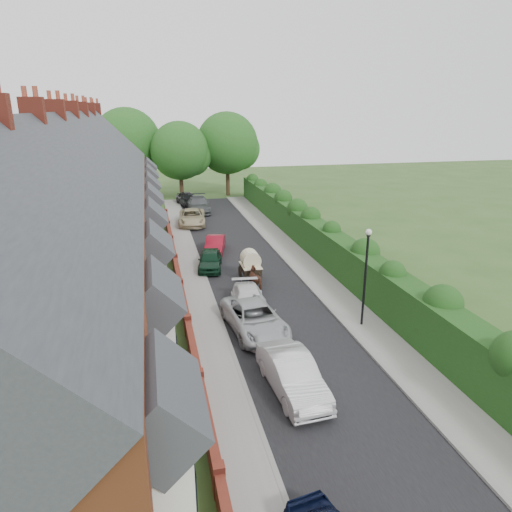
{
  "coord_description": "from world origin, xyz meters",
  "views": [
    {
      "loc": [
        -6.68,
        -15.38,
        10.69
      ],
      "look_at": [
        -0.77,
        10.01,
        2.2
      ],
      "focal_mm": 32.0,
      "sensor_mm": 36.0,
      "label": 1
    }
  ],
  "objects_px": {
    "lamppost": "(366,266)",
    "car_beige": "(192,217)",
    "horse_cart": "(250,263)",
    "car_silver_b": "(255,318)",
    "car_black": "(188,199)",
    "car_grey": "(199,204)",
    "car_red": "(215,244)",
    "car_silver_a": "(292,374)",
    "horse": "(257,279)",
    "car_white": "(249,301)",
    "car_green": "(210,260)"
  },
  "relations": [
    {
      "from": "lamppost",
      "to": "car_beige",
      "type": "height_order",
      "value": "lamppost"
    },
    {
      "from": "car_silver_a",
      "to": "car_beige",
      "type": "distance_m",
      "value": 28.03
    },
    {
      "from": "car_silver_a",
      "to": "car_white",
      "type": "xyz_separation_m",
      "value": [
        -0.09,
        7.6,
        -0.12
      ]
    },
    {
      "from": "car_red",
      "to": "horse",
      "type": "bearing_deg",
      "value": -66.89
    },
    {
      "from": "lamppost",
      "to": "car_silver_b",
      "type": "xyz_separation_m",
      "value": [
        -5.47,
        0.69,
        -2.57
      ]
    },
    {
      "from": "car_red",
      "to": "car_grey",
      "type": "bearing_deg",
      "value": 102.12
    },
    {
      "from": "car_grey",
      "to": "horse_cart",
      "type": "distance_m",
      "value": 21.25
    },
    {
      "from": "car_beige",
      "to": "car_red",
      "type": "bearing_deg",
      "value": -78.48
    },
    {
      "from": "car_white",
      "to": "car_black",
      "type": "height_order",
      "value": "car_black"
    },
    {
      "from": "car_red",
      "to": "car_grey",
      "type": "xyz_separation_m",
      "value": [
        0.37,
        14.8,
        0.17
      ]
    },
    {
      "from": "car_white",
      "to": "horse",
      "type": "xyz_separation_m",
      "value": [
        1.15,
        2.97,
        0.07
      ]
    },
    {
      "from": "horse",
      "to": "horse_cart",
      "type": "relative_size",
      "value": 0.6
    },
    {
      "from": "car_white",
      "to": "car_red",
      "type": "bearing_deg",
      "value": 96.8
    },
    {
      "from": "lamppost",
      "to": "horse_cart",
      "type": "bearing_deg",
      "value": 117.88
    },
    {
      "from": "car_grey",
      "to": "car_black",
      "type": "xyz_separation_m",
      "value": [
        -0.87,
        3.64,
        -0.04
      ]
    },
    {
      "from": "car_black",
      "to": "lamppost",
      "type": "bearing_deg",
      "value": -91.6
    },
    {
      "from": "lamppost",
      "to": "car_silver_b",
      "type": "distance_m",
      "value": 6.09
    },
    {
      "from": "car_silver_a",
      "to": "car_silver_b",
      "type": "xyz_separation_m",
      "value": [
        -0.3,
        5.29,
        -0.03
      ]
    },
    {
      "from": "car_white",
      "to": "lamppost",
      "type": "bearing_deg",
      "value": -24.04
    },
    {
      "from": "car_silver_a",
      "to": "horse",
      "type": "xyz_separation_m",
      "value": [
        1.06,
        10.57,
        -0.05
      ]
    },
    {
      "from": "car_black",
      "to": "car_red",
      "type": "bearing_deg",
      "value": -100.46
    },
    {
      "from": "car_silver_a",
      "to": "car_black",
      "type": "distance_m",
      "value": 37.25
    },
    {
      "from": "horse_cart",
      "to": "car_grey",
      "type": "bearing_deg",
      "value": 92.76
    },
    {
      "from": "car_white",
      "to": "car_green",
      "type": "distance_m",
      "value": 7.57
    },
    {
      "from": "car_white",
      "to": "car_green",
      "type": "height_order",
      "value": "car_green"
    },
    {
      "from": "lamppost",
      "to": "car_red",
      "type": "height_order",
      "value": "lamppost"
    },
    {
      "from": "horse",
      "to": "car_white",
      "type": "bearing_deg",
      "value": 51.77
    },
    {
      "from": "lamppost",
      "to": "horse_cart",
      "type": "relative_size",
      "value": 1.85
    },
    {
      "from": "car_beige",
      "to": "horse_cart",
      "type": "height_order",
      "value": "horse_cart"
    },
    {
      "from": "car_silver_a",
      "to": "car_green",
      "type": "bearing_deg",
      "value": 90.37
    },
    {
      "from": "car_black",
      "to": "horse_cart",
      "type": "xyz_separation_m",
      "value": [
        1.89,
        -24.86,
        0.38
      ]
    },
    {
      "from": "horse",
      "to": "horse_cart",
      "type": "distance_m",
      "value": 1.86
    },
    {
      "from": "car_silver_b",
      "to": "car_red",
      "type": "height_order",
      "value": "car_silver_b"
    },
    {
      "from": "car_black",
      "to": "car_grey",
      "type": "bearing_deg",
      "value": -88.58
    },
    {
      "from": "horse",
      "to": "horse_cart",
      "type": "xyz_separation_m",
      "value": [
        0.0,
        1.81,
        0.44
      ]
    },
    {
      "from": "car_silver_a",
      "to": "car_black",
      "type": "bearing_deg",
      "value": 87.01
    },
    {
      "from": "horse",
      "to": "car_black",
      "type": "bearing_deg",
      "value": -102.94
    },
    {
      "from": "car_grey",
      "to": "horse_cart",
      "type": "height_order",
      "value": "horse_cart"
    },
    {
      "from": "car_silver_a",
      "to": "car_red",
      "type": "height_order",
      "value": "car_silver_a"
    },
    {
      "from": "car_black",
      "to": "horse",
      "type": "xyz_separation_m",
      "value": [
        1.89,
        -26.67,
        -0.06
      ]
    },
    {
      "from": "car_grey",
      "to": "car_red",
      "type": "bearing_deg",
      "value": -89.48
    },
    {
      "from": "car_red",
      "to": "car_black",
      "type": "height_order",
      "value": "car_black"
    },
    {
      "from": "car_red",
      "to": "car_green",
      "type": "bearing_deg",
      "value": -90.02
    },
    {
      "from": "lamppost",
      "to": "car_white",
      "type": "bearing_deg",
      "value": 150.35
    },
    {
      "from": "car_silver_b",
      "to": "car_green",
      "type": "relative_size",
      "value": 1.34
    },
    {
      "from": "car_silver_a",
      "to": "car_black",
      "type": "height_order",
      "value": "car_black"
    },
    {
      "from": "car_silver_b",
      "to": "car_black",
      "type": "distance_m",
      "value": 31.96
    },
    {
      "from": "lamppost",
      "to": "car_grey",
      "type": "relative_size",
      "value": 0.93
    },
    {
      "from": "car_silver_a",
      "to": "car_grey",
      "type": "bearing_deg",
      "value": 85.67
    },
    {
      "from": "car_black",
      "to": "car_silver_a",
      "type": "bearing_deg",
      "value": -100.75
    }
  ]
}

